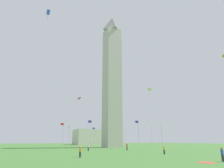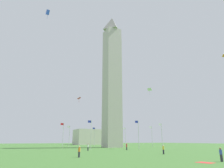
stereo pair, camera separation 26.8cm
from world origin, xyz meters
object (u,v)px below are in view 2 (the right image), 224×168
Objects in this scene: flagpole_n at (63,134)px; person_orange_shirt at (79,152)px; kite_red_diamond at (79,98)px; person_white_shirt at (88,147)px; distant_building at (97,137)px; obelisk_monument at (112,77)px; flagpole_se at (162,134)px; kite_blue_box at (48,12)px; person_yellow_shirt at (163,150)px; kite_white_diamond at (150,90)px; kite_orange_diamond at (224,56)px; person_blue_shirt at (221,155)px; flagpole_s at (152,135)px; picnic_blanket_near_first_person at (205,163)px; flagpole_ne at (91,133)px; person_red_shirt at (127,147)px; flagpole_e at (138,133)px; flagpole_nw at (69,135)px; flagpole_sw at (125,136)px.

person_orange_shirt is at bearing 81.65° from flagpole_n.
kite_red_diamond is at bearing 112.28° from flagpole_n.
distant_building is at bearing -15.23° from person_white_shirt.
flagpole_se is (-12.61, 12.67, -22.36)m from obelisk_monument.
obelisk_monument is 22.75× the size of kite_blue_box.
kite_white_diamond is at bearing -0.91° from person_yellow_shirt.
person_orange_shirt is 58.46m from kite_orange_diamond.
kite_orange_diamond is (-37.04, -22.01, 28.40)m from person_blue_shirt.
person_yellow_shirt reaches higher than person_blue_shirt.
person_white_shirt reaches higher than person_orange_shirt.
flagpole_s is 4.59× the size of kite_red_diamond.
kite_white_diamond is 0.08× the size of distant_building.
obelisk_monument is at bearing 19.92° from person_yellow_shirt.
flagpole_n is 5.08× the size of person_yellow_shirt.
person_orange_shirt is 0.89× the size of picnic_blanket_near_first_person.
kite_white_diamond is (-19.28, 2.75, 14.31)m from flagpole_ne.
person_yellow_shirt is (1.82, 16.77, -0.09)m from person_red_shirt.
person_yellow_shirt is at bearing 56.05° from flagpole_s.
flagpole_e is 25.34m from flagpole_s.
flagpole_e is 31.38m from person_orange_shirt.
flagpole_se is 29.80m from person_white_shirt.
kite_white_diamond is at bearing 158.94° from kite_red_diamond.
person_yellow_shirt is at bearing 78.51° from obelisk_monument.
flagpole_nw is at bearing 25.96° from person_red_shirt.
kite_red_diamond reaches higher than person_yellow_shirt.
picnic_blanket_near_first_person is at bearing 28.89° from kite_orange_diamond.
kite_red_diamond is (21.62, -8.32, -3.36)m from kite_white_diamond.
kite_blue_box reaches higher than picnic_blanket_near_first_person.
flagpole_s is at bearing -28.53° from person_orange_shirt.
flagpole_se is 1.00× the size of flagpole_sw.
flagpole_s is 23.88m from kite_white_diamond.
kite_orange_diamond is 53.86m from picnic_blanket_near_first_person.
person_white_shirt is 79.77m from distant_building.
flagpole_n and flagpole_se have the same top height.
flagpole_sw is at bearing 87.15° from distant_building.
person_orange_shirt is (36.21, 51.01, -3.67)m from flagpole_sw.
kite_white_diamond is (-30.16, -22.92, 17.98)m from person_orange_shirt.
kite_orange_diamond is at bearing -39.60° from person_blue_shirt.
kite_orange_diamond is at bearing 106.74° from flagpole_s.
person_white_shirt is (28.62, 32.81, -3.61)m from flagpole_sw.
flagpole_se is at bearing -10.84° from person_blue_shirt.
person_white_shirt is 0.95× the size of picnic_blanket_near_first_person.
kite_orange_diamond is (-14.13, 42.20, 24.73)m from flagpole_sw.
flagpole_nw is 52.28m from person_orange_shirt.
flagpole_n reaches higher than picnic_blanket_near_first_person.
flagpole_ne is at bearing 67.50° from distant_building.
flagpole_n is at bearing 28.14° from person_blue_shirt.
flagpole_nw is 34.75m from person_red_shirt.
person_yellow_shirt is (-10.26, 37.98, -3.67)m from flagpole_n.
flagpole_nw is 5.10× the size of person_blue_shirt.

